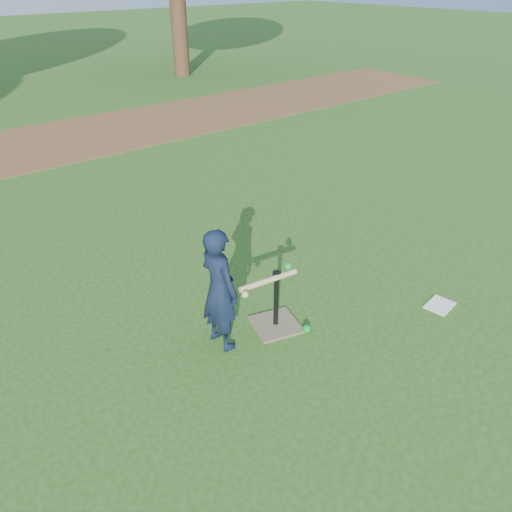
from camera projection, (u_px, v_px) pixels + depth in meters
ground at (280, 343)px, 4.64m from camera, size 80.00×80.00×0.00m
dirt_strip at (21, 148)px, 9.64m from camera, size 24.00×3.00×0.01m
child at (219, 290)px, 4.36m from camera, size 0.29×0.44×1.18m
wiffle_ball_ground at (307, 329)px, 4.76m from camera, size 0.08×0.08×0.08m
clipboard at (440, 305)px, 5.15m from camera, size 0.33×0.27×0.01m
batting_tee at (276, 316)px, 4.81m from camera, size 0.53×0.53×0.61m
swing_action at (270, 279)px, 4.50m from camera, size 0.63×0.14×0.13m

